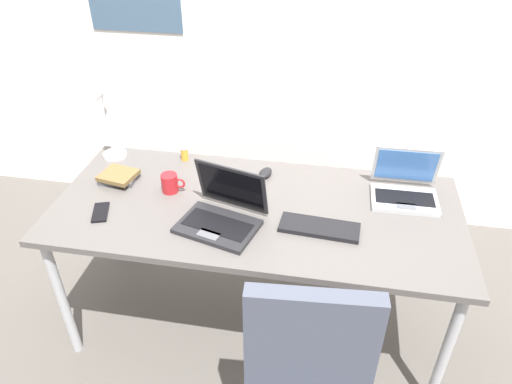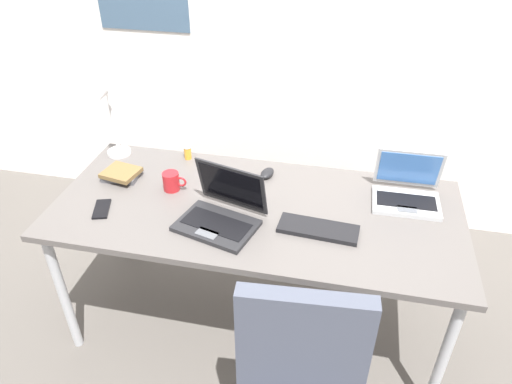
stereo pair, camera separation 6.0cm
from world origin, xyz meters
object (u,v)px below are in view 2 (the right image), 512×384
coffee_mug (172,181)px  laptop_back_right (407,192)px  cell_phone (102,209)px  pill_bottle (188,152)px  external_keyboard (318,229)px  book_stack (122,174)px  laptop_center (221,213)px  computer_mouse (267,173)px  desk_lamp (110,122)px

coffee_mug → laptop_back_right: bearing=7.5°
cell_phone → pill_bottle: 0.55m
laptop_back_right → external_keyboard: (-0.36, -0.30, -0.03)m
cell_phone → pill_bottle: (0.23, 0.50, 0.04)m
cell_phone → book_stack: bearing=77.4°
laptop_center → cell_phone: laptop_center is taller
external_keyboard → cell_phone: 0.95m
laptop_back_right → external_keyboard: bearing=-140.1°
computer_mouse → coffee_mug: size_ratio=0.85×
desk_lamp → laptop_back_right: 1.46m
computer_mouse → coffee_mug: (-0.41, -0.20, 0.03)m
pill_bottle → laptop_back_right: bearing=-7.6°
desk_lamp → laptop_back_right: bearing=-3.3°
desk_lamp → laptop_center: size_ratio=1.05×
coffee_mug → book_stack: bearing=171.0°
book_stack → laptop_center: bearing=-22.6°
desk_lamp → coffee_mug: 0.47m
desk_lamp → laptop_back_right: desk_lamp is taller
desk_lamp → book_stack: (0.12, -0.18, -0.17)m
desk_lamp → laptop_back_right: (1.45, -0.08, -0.15)m
book_stack → laptop_back_right: bearing=4.2°
laptop_center → computer_mouse: laptop_center is taller
pill_bottle → coffee_mug: coffee_mug is taller
computer_mouse → cell_phone: bearing=-133.9°
laptop_center → external_keyboard: size_ratio=1.16×
laptop_center → coffee_mug: size_ratio=3.38×
computer_mouse → coffee_mug: 0.46m
laptop_center → cell_phone: (-0.54, -0.03, -0.04)m
laptop_center → coffee_mug: 0.35m
coffee_mug → desk_lamp: bearing=150.2°
laptop_center → computer_mouse: 0.41m
laptop_back_right → pill_bottle: bearing=172.4°
external_keyboard → coffee_mug: size_ratio=2.92×
cell_phone → computer_mouse: bearing=14.4°
desk_lamp → computer_mouse: (0.80, -0.02, -0.18)m
computer_mouse → desk_lamp: bearing=-167.9°
laptop_back_right → coffee_mug: size_ratio=2.60×
laptop_center → computer_mouse: bearing=73.1°
book_stack → coffee_mug: bearing=-9.0°
cell_phone → coffee_mug: bearing=23.2°
laptop_back_right → book_stack: bearing=-175.8°
coffee_mug → laptop_center: bearing=-33.3°
laptop_back_right → pill_bottle: laptop_back_right is taller
laptop_center → coffee_mug: bearing=146.7°
desk_lamp → laptop_back_right: size_ratio=1.36×
laptop_center → book_stack: laptop_center is taller
laptop_center → cell_phone: 0.54m
computer_mouse → cell_phone: size_ratio=0.71×
desk_lamp → coffee_mug: size_ratio=3.54×
computer_mouse → pill_bottle: size_ratio=1.22×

